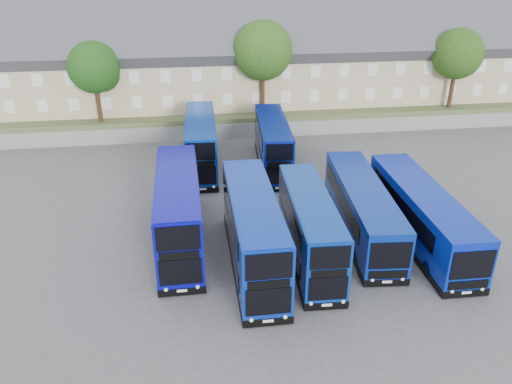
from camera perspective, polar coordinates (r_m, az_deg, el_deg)
The scene contains 15 objects.
ground at distance 29.41m, azimuth 4.26°, elevation -9.39°, with size 120.00×120.00×0.00m, color #4C4C51.
retaining_wall at distance 50.43m, azimuth -1.29°, elevation 7.03°, with size 70.00×0.40×1.50m, color slate.
earth_bank at distance 59.88m, azimuth -2.43°, elevation 10.28°, with size 80.00×20.00×2.00m, color #455630.
terrace_row at distance 55.64m, azimuth 4.26°, elevation 14.97°, with size 66.00×10.40×11.20m.
dd_front_left at distance 31.57m, azimuth -8.82°, elevation -2.27°, with size 2.74×11.46×4.54m.
dd_front_mid at distance 29.01m, azimuth -0.32°, elevation -4.67°, with size 2.59×11.30×4.49m.
dd_front_right at distance 29.95m, azimuth 6.13°, elevation -4.25°, with size 2.80×10.36×4.08m.
dd_rear_left at distance 43.03m, azimuth -6.30°, elevation 5.48°, with size 2.81×10.97×4.33m.
dd_rear_right at distance 42.84m, azimuth 1.91°, elevation 5.41°, with size 3.13×10.61×4.16m.
coach_east_a at distance 33.38m, azimuth 12.01°, elevation -2.03°, with size 3.63×12.56×3.39m.
coach_east_b at distance 33.58m, azimuth 18.36°, elevation -2.59°, with size 2.90×12.74×3.47m.
tree_west at distance 50.27m, azimuth -17.85°, elevation 13.23°, with size 4.80×4.80×7.65m.
tree_mid at distance 50.43m, azimuth 0.92°, elevation 15.62°, with size 5.76×5.76×9.18m.
tree_east at distance 56.65m, azimuth 22.10°, elevation 14.24°, with size 5.12×5.12×8.16m.
tree_far at distance 65.57m, azimuth 23.96°, elevation 15.57°, with size 5.44×5.44×8.67m.
Camera 1 is at (-5.42, -23.48, 16.86)m, focal length 35.00 mm.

